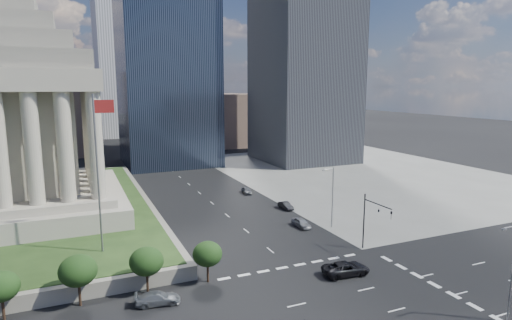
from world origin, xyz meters
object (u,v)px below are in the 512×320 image
street_lamp_north (332,194)px  pickup_truck (346,268)px  flagpole (99,165)px  parked_sedan_near (301,223)px  traffic_signal_ne (372,216)px  parked_sedan_mid (286,206)px  parked_sedan_far (247,190)px  war_memorial (5,95)px  suv_grey (158,298)px  street_lamp_south (512,267)px

street_lamp_north → pickup_truck: (-8.23, -15.91, -4.84)m
flagpole → pickup_truck: size_ratio=3.39×
flagpole → parked_sedan_near: bearing=5.7°
traffic_signal_ne → street_lamp_north: (0.83, 11.30, 0.41)m
parked_sedan_near → parked_sedan_mid: bearing=75.7°
parked_sedan_mid → parked_sedan_far: 14.18m
flagpole → parked_sedan_mid: (33.33, 13.49, -12.46)m
flagpole → parked_sedan_mid: 38.05m
pickup_truck → war_memorial: bearing=50.8°
parked_sedan_mid → traffic_signal_ne: bearing=-89.8°
suv_grey → parked_sedan_near: 30.96m
pickup_truck → parked_sedan_mid: pickup_truck is taller
suv_grey → parked_sedan_mid: suv_grey is taller
flagpole → suv_grey: (4.39, -13.00, -12.43)m
suv_grey → parked_sedan_near: bearing=-50.1°
street_lamp_south → pickup_truck: size_ratio=1.70×
flagpole → suv_grey: flagpole is taller
parked_sedan_far → street_lamp_south: bearing=-77.8°
traffic_signal_ne → war_memorial: bearing=143.6°
street_lamp_south → parked_sedan_near: bearing=97.4°
street_lamp_north → war_memorial: bearing=154.1°
street_lamp_south → suv_grey: (-30.77, 17.00, -4.97)m
parked_sedan_mid → street_lamp_south: bearing=-89.8°
parked_sedan_mid → parked_sedan_far: parked_sedan_far is taller
suv_grey → parked_sedan_near: size_ratio=1.10×
flagpole → traffic_signal_ne: flagpole is taller
suv_grey → parked_sedan_near: (26.44, 16.10, 0.05)m
war_memorial → parked_sedan_far: 48.07m
flagpole → parked_sedan_mid: size_ratio=5.04×
traffic_signal_ne → parked_sedan_near: (-3.50, 13.41, -4.51)m
flagpole → street_lamp_north: 35.95m
parked_sedan_mid → parked_sedan_near: bearing=-105.7°
suv_grey → traffic_signal_ne: bearing=-76.3°
war_memorial → street_lamp_north: bearing=-25.9°
parked_sedan_far → pickup_truck: bearing=-87.5°
pickup_truck → parked_sedan_far: bearing=0.1°
street_lamp_north → parked_sedan_near: 6.89m
street_lamp_north → parked_sedan_far: size_ratio=2.48×
traffic_signal_ne → parked_sedan_mid: size_ratio=2.01×
war_memorial → suv_grey: size_ratio=8.22×
parked_sedan_mid → parked_sedan_far: bearing=97.0°
traffic_signal_ne → street_lamp_north: bearing=85.8°
suv_grey → street_lamp_south: bearing=-110.3°
flagpole → parked_sedan_far: (31.06, 27.50, -12.43)m
suv_grey → parked_sedan_mid: (28.94, 26.49, -0.03)m
street_lamp_south → street_lamp_north: bearing=90.0°
war_memorial → traffic_signal_ne: bearing=-36.4°
street_lamp_south → parked_sedan_near: street_lamp_south is taller
flagpole → parked_sedan_near: flagpole is taller
street_lamp_north → parked_sedan_near: size_ratio=2.31×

